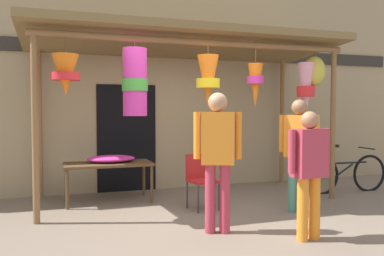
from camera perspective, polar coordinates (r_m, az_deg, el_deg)
ground_plane at (r=5.96m, az=0.27°, el=-12.30°), size 30.00×30.00×0.00m
shop_facade at (r=7.93m, az=-5.09°, el=6.97°), size 11.99×0.29×4.28m
market_stall_canopy at (r=6.77m, az=-0.19°, el=10.19°), size 5.25×2.13×2.81m
display_table at (r=6.85m, az=-11.75°, el=-5.35°), size 1.43×0.72×0.65m
flower_heap_on_table at (r=6.91m, az=-11.22°, el=-4.27°), size 0.80×0.56×0.11m
folding_chair at (r=6.29m, az=1.22°, el=-6.81°), size 0.46×0.46×0.84m
parked_bicycle at (r=8.04m, az=20.89°, el=-6.05°), size 1.75×0.44×0.92m
vendor_in_orange at (r=6.18m, az=14.86°, el=-2.46°), size 0.43×0.46×1.68m
customer_foreground at (r=4.99m, az=3.64°, el=-3.12°), size 0.56×0.35×1.74m
shopper_by_bananas at (r=4.92m, az=16.22°, el=-5.07°), size 0.59×0.26×1.51m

